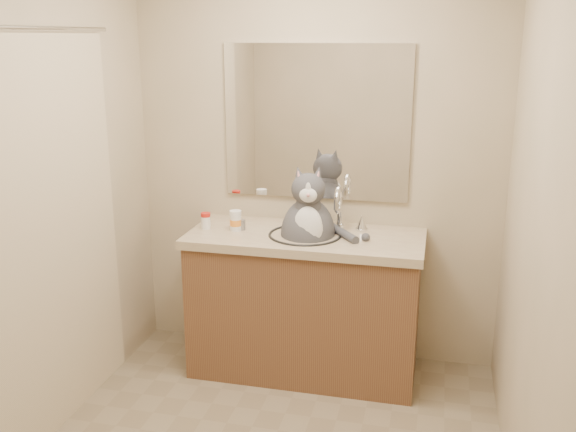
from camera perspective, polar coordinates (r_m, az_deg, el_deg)
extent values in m
cube|color=#C0AB8D|center=(3.84, 2.51, 4.62)|extent=(2.20, 0.01, 2.40)
cube|color=#C0AB8D|center=(1.57, -15.74, -12.84)|extent=(2.20, 0.01, 2.40)
cube|color=#C0AB8D|center=(3.13, -22.48, 0.91)|extent=(0.01, 2.50, 2.40)
cube|color=#C0AB8D|center=(2.58, 21.60, -1.97)|extent=(0.01, 2.50, 2.40)
cube|color=brown|center=(3.81, 1.53, -8.10)|extent=(1.30, 0.55, 0.80)
cube|color=tan|center=(3.66, 1.57, -2.00)|extent=(1.34, 0.59, 0.05)
torus|color=black|center=(3.63, 1.51, -1.69)|extent=(0.42, 0.42, 0.02)
ellipsoid|color=white|center=(3.65, 1.50, -2.84)|extent=(0.40, 0.40, 0.15)
cylinder|color=silver|center=(3.73, 4.62, 0.33)|extent=(0.03, 0.03, 0.18)
torus|color=silver|center=(3.65, 4.49, 1.43)|extent=(0.03, 0.16, 0.16)
cone|color=silver|center=(3.73, 6.57, -0.53)|extent=(0.06, 0.06, 0.08)
cube|color=white|center=(3.78, 2.50, 8.29)|extent=(1.10, 0.02, 0.90)
cube|color=beige|center=(3.23, -20.31, -2.13)|extent=(0.01, 1.20, 1.90)
cylinder|color=silver|center=(3.10, -22.05, 15.23)|extent=(0.02, 1.30, 0.02)
ellipsoid|color=#49494E|center=(3.65, 1.78, -1.65)|extent=(0.37, 0.39, 0.42)
ellipsoid|color=silver|center=(3.52, 1.78, -1.20)|extent=(0.18, 0.12, 0.26)
ellipsoid|color=#49494E|center=(3.53, 1.82, 2.40)|extent=(0.22, 0.20, 0.18)
ellipsoid|color=silver|center=(3.46, 1.80, 1.86)|extent=(0.11, 0.07, 0.08)
sphere|color=#D88C8C|center=(3.43, 1.80, 1.87)|extent=(0.02, 0.02, 0.02)
cone|color=#49494E|center=(3.53, 0.96, 3.80)|extent=(0.09, 0.08, 0.09)
cone|color=#49494E|center=(3.53, 2.69, 3.79)|extent=(0.09, 0.08, 0.09)
cylinder|color=#49494E|center=(3.61, 4.99, -1.57)|extent=(0.20, 0.25, 0.05)
cylinder|color=white|center=(3.77, -7.31, -0.59)|extent=(0.06, 0.06, 0.07)
cylinder|color=red|center=(3.76, -7.34, 0.11)|extent=(0.06, 0.06, 0.02)
cylinder|color=white|center=(3.72, -4.68, -0.57)|extent=(0.09, 0.09, 0.09)
cylinder|color=orange|center=(3.72, -4.68, -0.57)|extent=(0.09, 0.09, 0.04)
cylinder|color=white|center=(3.71, -4.70, 0.29)|extent=(0.09, 0.09, 0.02)
cylinder|color=gray|center=(3.73, -4.11, -0.78)|extent=(0.04, 0.04, 0.06)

